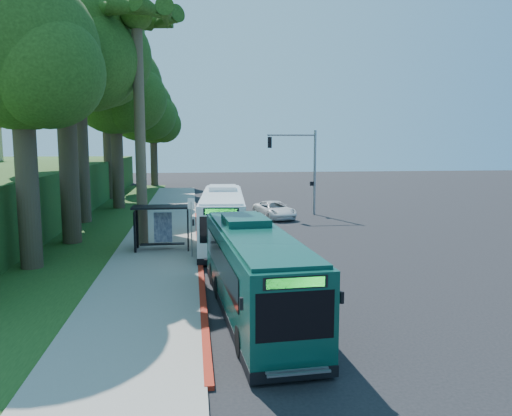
{
  "coord_description": "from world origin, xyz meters",
  "views": [
    {
      "loc": [
        -5.33,
        -30.48,
        6.01
      ],
      "look_at": [
        -1.28,
        1.0,
        1.82
      ],
      "focal_mm": 35.0,
      "sensor_mm": 36.0,
      "label": 1
    }
  ],
  "objects": [
    {
      "name": "red_curb",
      "position": [
        -5.0,
        -4.0,
        0.07
      ],
      "size": [
        0.25,
        30.0,
        0.13
      ],
      "primitive_type": "cube",
      "color": "#A12011",
      "rests_on": "ground"
    },
    {
      "name": "tree_1",
      "position": [
        -13.37,
        7.98,
        12.73
      ],
      "size": [
        10.5,
        10.0,
        18.26
      ],
      "color": "#382B1E",
      "rests_on": "ground"
    },
    {
      "name": "grass_verge",
      "position": [
        -13.0,
        5.0,
        0.03
      ],
      "size": [
        8.0,
        70.0,
        0.06
      ],
      "primitive_type": "cube",
      "color": "#234719",
      "rests_on": "ground"
    },
    {
      "name": "white_bus",
      "position": [
        -3.58,
        -1.27,
        1.63
      ],
      "size": [
        3.17,
        11.31,
        3.33
      ],
      "rotation": [
        0.0,
        0.0,
        -0.07
      ],
      "color": "white",
      "rests_on": "ground"
    },
    {
      "name": "tree_0",
      "position": [
        -12.4,
        -0.02,
        11.2
      ],
      "size": [
        8.4,
        8.0,
        15.7
      ],
      "color": "#382B1E",
      "rests_on": "ground"
    },
    {
      "name": "teal_bus",
      "position": [
        -3.23,
        -13.51,
        1.56
      ],
      "size": [
        2.99,
        10.87,
        3.2
      ],
      "rotation": [
        0.0,
        0.0,
        0.06
      ],
      "color": "#0A382E",
      "rests_on": "ground"
    },
    {
      "name": "stop_sign_pole",
      "position": [
        -5.4,
        -5.0,
        2.08
      ],
      "size": [
        0.35,
        0.06,
        3.17
      ],
      "color": "gray",
      "rests_on": "ground"
    },
    {
      "name": "tree_5",
      "position": [
        -10.41,
        39.99,
        8.96
      ],
      "size": [
        7.35,
        7.0,
        12.86
      ],
      "color": "#382B1E",
      "rests_on": "ground"
    },
    {
      "name": "traffic_signal_pole",
      "position": [
        3.78,
        10.0,
        4.42
      ],
      "size": [
        4.1,
        0.3,
        7.0
      ],
      "color": "gray",
      "rests_on": "ground"
    },
    {
      "name": "palm_tree",
      "position": [
        -8.2,
        -1.5,
        12.38
      ],
      "size": [
        4.2,
        4.2,
        14.4
      ],
      "color": "#4C3F2D",
      "rests_on": "ground"
    },
    {
      "name": "tree_4",
      "position": [
        -11.4,
        31.98,
        9.73
      ],
      "size": [
        8.4,
        8.0,
        14.14
      ],
      "color": "#382B1E",
      "rests_on": "ground"
    },
    {
      "name": "bus_shelter",
      "position": [
        -7.26,
        -2.86,
        1.81
      ],
      "size": [
        3.2,
        1.51,
        2.55
      ],
      "color": "black",
      "rests_on": "ground"
    },
    {
      "name": "tree_2",
      "position": [
        -11.89,
        15.98,
        10.48
      ],
      "size": [
        8.82,
        8.4,
        15.12
      ],
      "color": "#382B1E",
      "rests_on": "ground"
    },
    {
      "name": "pickup",
      "position": [
        1.15,
        8.35,
        0.67
      ],
      "size": [
        3.26,
        5.21,
        1.34
      ],
      "primitive_type": "imported",
      "rotation": [
        0.0,
        0.0,
        0.23
      ],
      "color": "white",
      "rests_on": "ground"
    },
    {
      "name": "ground",
      "position": [
        0.0,
        0.0,
        0.0
      ],
      "size": [
        140.0,
        140.0,
        0.0
      ],
      "primitive_type": "plane",
      "color": "black",
      "rests_on": "ground"
    },
    {
      "name": "tree_3",
      "position": [
        -13.88,
        23.98,
        11.98
      ],
      "size": [
        10.08,
        9.6,
        17.28
      ],
      "color": "#382B1E",
      "rests_on": "ground"
    },
    {
      "name": "tree_6",
      "position": [
        -12.91,
        -6.01,
        9.71
      ],
      "size": [
        7.56,
        7.2,
        13.74
      ],
      "color": "#382B1E",
      "rests_on": "ground"
    },
    {
      "name": "sidewalk",
      "position": [
        -7.3,
        0.0,
        0.06
      ],
      "size": [
        4.5,
        70.0,
        0.12
      ],
      "primitive_type": "cube",
      "color": "gray",
      "rests_on": "ground"
    }
  ]
}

